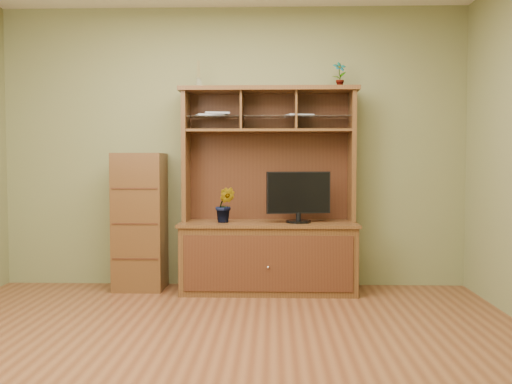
{
  "coord_description": "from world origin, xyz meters",
  "views": [
    {
      "loc": [
        0.4,
        -3.57,
        1.21
      ],
      "look_at": [
        0.25,
        1.2,
        0.96
      ],
      "focal_mm": 40.0,
      "sensor_mm": 36.0,
      "label": 1
    }
  ],
  "objects": [
    {
      "name": "room",
      "position": [
        0.0,
        0.0,
        1.35
      ],
      "size": [
        4.54,
        4.04,
        2.74
      ],
      "color": "brown",
      "rests_on": "ground"
    },
    {
      "name": "media_hutch",
      "position": [
        0.35,
        1.73,
        0.52
      ],
      "size": [
        1.66,
        0.61,
        1.9
      ],
      "color": "#432813",
      "rests_on": "room"
    },
    {
      "name": "monitor",
      "position": [
        0.62,
        1.65,
        0.9
      ],
      "size": [
        0.59,
        0.23,
        0.47
      ],
      "rotation": [
        0.0,
        0.0,
        0.19
      ],
      "color": "black",
      "rests_on": "media_hutch"
    },
    {
      "name": "orchid_plant",
      "position": [
        -0.05,
        1.65,
        0.81
      ],
      "size": [
        0.19,
        0.16,
        0.33
      ],
      "primitive_type": "imported",
      "rotation": [
        0.0,
        0.0,
        -0.11
      ],
      "color": "#2A5E20",
      "rests_on": "media_hutch"
    },
    {
      "name": "top_plant",
      "position": [
        1.01,
        1.8,
        2.02
      ],
      "size": [
        0.14,
        0.11,
        0.24
      ],
      "primitive_type": "imported",
      "rotation": [
        0.0,
        0.0,
        0.21
      ],
      "color": "#265C20",
      "rests_on": "media_hutch"
    },
    {
      "name": "reed_diffuser",
      "position": [
        -0.31,
        1.81,
        2.0
      ],
      "size": [
        0.05,
        0.05,
        0.26
      ],
      "color": "silver",
      "rests_on": "media_hutch"
    },
    {
      "name": "magazines",
      "position": [
        0.09,
        1.8,
        1.65
      ],
      "size": [
        1.13,
        0.25,
        0.04
      ],
      "color": "#B2B2B7",
      "rests_on": "media_hutch"
    },
    {
      "name": "side_cabinet",
      "position": [
        -0.87,
        1.77,
        0.64
      ],
      "size": [
        0.46,
        0.42,
        1.29
      ],
      "color": "#432813",
      "rests_on": "room"
    }
  ]
}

